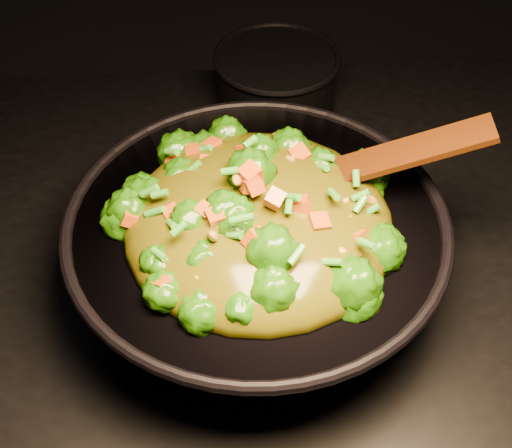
{
  "coord_description": "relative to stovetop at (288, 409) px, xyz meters",
  "views": [
    {
      "loc": [
        -0.11,
        -0.66,
        1.66
      ],
      "look_at": [
        -0.06,
        -0.05,
        1.01
      ],
      "focal_mm": 50.0,
      "sensor_mm": 36.0,
      "label": 1
    }
  ],
  "objects": [
    {
      "name": "stovetop",
      "position": [
        0.0,
        0.0,
        0.0
      ],
      "size": [
        1.2,
        0.9,
        0.9
      ],
      "primitive_type": "cube",
      "color": "black",
      "rests_on": "ground"
    },
    {
      "name": "stir_fry",
      "position": [
        -0.06,
        -0.07,
        0.63
      ],
      "size": [
        0.41,
        0.41,
        0.11
      ],
      "primitive_type": null,
      "rotation": [
        0.0,
        0.0,
        -0.33
      ],
      "color": "#226106",
      "rests_on": "wok"
    },
    {
      "name": "spatula",
      "position": [
        0.07,
        -0.02,
        0.63
      ],
      "size": [
        0.29,
        0.07,
        0.12
      ],
      "primitive_type": "cube",
      "rotation": [
        0.0,
        -0.38,
        -0.08
      ],
      "color": "#391107",
      "rests_on": "wok"
    },
    {
      "name": "wok",
      "position": [
        -0.06,
        -0.06,
        0.51
      ],
      "size": [
        0.53,
        0.53,
        0.13
      ],
      "primitive_type": null,
      "rotation": [
        0.0,
        0.0,
        -0.17
      ],
      "color": "black",
      "rests_on": "stovetop"
    },
    {
      "name": "back_pot",
      "position": [
        -0.0,
        0.32,
        0.51
      ],
      "size": [
        0.21,
        0.21,
        0.11
      ],
      "primitive_type": "cylinder",
      "rotation": [
        0.0,
        0.0,
        -0.09
      ],
      "color": "black",
      "rests_on": "stovetop"
    }
  ]
}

